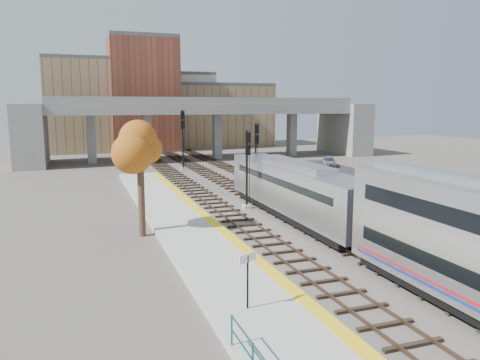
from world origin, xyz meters
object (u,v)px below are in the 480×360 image
object	(u,v)px
locomotive	(294,189)
car_a	(279,168)
signal_mast_near	(247,172)
car_c	(329,162)
tree	(140,148)
car_b	(293,165)
signal_mast_mid	(256,157)
signal_mast_far	(183,139)

from	to	relation	value
locomotive	car_a	world-z (taller)	locomotive
signal_mast_near	car_c	size ratio (longest dim) A/B	1.47
tree	car_a	size ratio (longest dim) A/B	2.26
tree	car_a	bearing A→B (deg)	48.94
signal_mast_near	car_b	distance (m)	24.24
signal_mast_near	signal_mast_mid	size ratio (longest dim) A/B	0.97
locomotive	signal_mast_mid	distance (m)	13.24
signal_mast_near	signal_mast_far	size ratio (longest dim) A/B	0.82
tree	car_c	distance (m)	39.42
signal_mast_far	tree	size ratio (longest dim) A/B	1.01
signal_mast_near	car_a	xyz separation A→B (m)	(10.58, 17.33, -2.41)
tree	signal_mast_far	bearing A→B (deg)	72.65
tree	car_c	world-z (taller)	tree
signal_mast_near	tree	world-z (taller)	tree
tree	car_a	xyz separation A→B (m)	(19.78, 22.70, -5.09)
locomotive	signal_mast_mid	size ratio (longest dim) A/B	2.89
tree	car_a	world-z (taller)	tree
signal_mast_near	tree	xyz separation A→B (m)	(-9.19, -5.37, 2.68)
signal_mast_mid	signal_mast_far	bearing A→B (deg)	104.85
signal_mast_mid	car_a	bearing A→B (deg)	53.40
car_c	signal_mast_near	bearing A→B (deg)	-110.78
locomotive	tree	xyz separation A→B (m)	(-11.29, -0.91, 3.43)
signal_mast_near	tree	size ratio (longest dim) A/B	0.83
car_c	tree	bearing A→B (deg)	-115.21
tree	car_c	xyz separation A→B (m)	(28.90, 26.33, -5.04)
signal_mast_far	tree	world-z (taller)	signal_mast_far
signal_mast_near	signal_mast_far	world-z (taller)	signal_mast_far
signal_mast_mid	car_c	bearing A→B (deg)	38.39
signal_mast_far	tree	distance (m)	30.88
locomotive	tree	distance (m)	11.84
signal_mast_far	car_a	bearing A→B (deg)	-32.44
car_b	car_c	xyz separation A→B (m)	(6.05, 1.09, 0.03)
signal_mast_mid	locomotive	bearing A→B (deg)	-98.71
locomotive	signal_mast_near	size ratio (longest dim) A/B	2.99
car_a	car_b	bearing A→B (deg)	17.62
signal_mast_far	car_a	distance (m)	12.99
signal_mast_near	signal_mast_mid	world-z (taller)	signal_mast_mid
car_a	car_b	distance (m)	3.99
signal_mast_near	signal_mast_mid	distance (m)	9.53
signal_mast_mid	signal_mast_far	xyz separation A→B (m)	(-4.10, 15.46, 0.81)
signal_mast_far	car_a	world-z (taller)	signal_mast_far
signal_mast_mid	car_c	size ratio (longest dim) A/B	1.52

